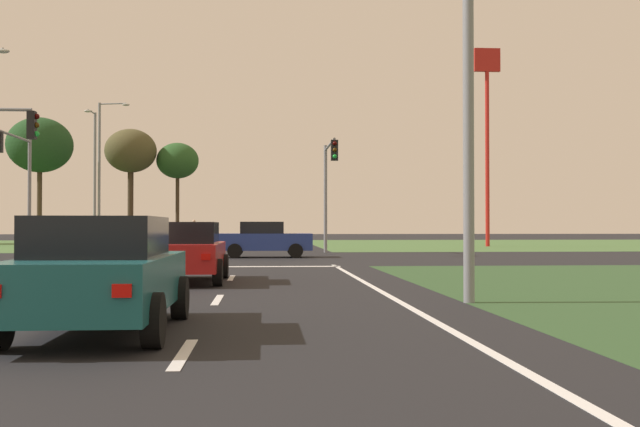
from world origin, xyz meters
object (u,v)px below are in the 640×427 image
(traffic_signal_far_right, at_px, (329,175))
(car_white_near, at_px, (187,233))
(car_blue_fifth, at_px, (265,239))
(fastfood_pole_sign, at_px, (487,104))
(street_lamp_fourth, at_px, (102,166))
(treeline_third, at_px, (131,152))
(street_lamp_near, at_px, (476,13))
(treeline_fourth, at_px, (178,161))
(pedestrian_at_median, at_px, (194,231))
(car_teal_fourth, at_px, (101,273))
(treeline_second, at_px, (40,145))
(street_lamp_third, at_px, (94,171))
(traffic_signal_far_left, at_px, (19,171))
(car_red_third, at_px, (185,251))

(traffic_signal_far_right, bearing_deg, car_white_near, 108.88)
(car_blue_fifth, bearing_deg, fastfood_pole_sign, 138.14)
(street_lamp_fourth, distance_m, treeline_third, 4.86)
(car_blue_fifth, relative_size, street_lamp_near, 0.44)
(street_lamp_fourth, distance_m, treeline_fourth, 7.44)
(pedestrian_at_median, bearing_deg, street_lamp_fourth, -14.14)
(car_white_near, height_order, car_teal_fourth, car_white_near)
(treeline_second, relative_size, treeline_fourth, 1.17)
(street_lamp_third, bearing_deg, traffic_signal_far_right, -50.25)
(car_white_near, distance_m, car_blue_fifth, 33.53)
(car_teal_fourth, xyz_separation_m, pedestrian_at_median, (-2.05, 35.27, 0.35))
(traffic_signal_far_right, bearing_deg, street_lamp_near, -88.47)
(traffic_signal_far_left, bearing_deg, fastfood_pole_sign, 25.36)
(street_lamp_near, xyz_separation_m, street_lamp_third, (-16.33, 42.85, 0.15))
(street_lamp_third, bearing_deg, street_lamp_fourth, 83.63)
(treeline_second, bearing_deg, treeline_fourth, 21.14)
(car_white_near, bearing_deg, street_lamp_fourth, 56.73)
(fastfood_pole_sign, xyz_separation_m, treeline_second, (-32.59, 8.72, -2.16))
(car_teal_fourth, bearing_deg, car_red_third, 88.94)
(street_lamp_near, bearing_deg, pedestrian_at_median, 104.19)
(car_white_near, bearing_deg, street_lamp_near, 101.27)
(car_blue_fifth, xyz_separation_m, treeline_third, (-10.89, 28.73, 6.65))
(street_lamp_fourth, relative_size, fastfood_pole_sign, 0.79)
(traffic_signal_far_right, relative_size, treeline_second, 0.58)
(treeline_third, bearing_deg, traffic_signal_far_right, -60.47)
(street_lamp_near, height_order, street_lamp_third, street_lamp_third)
(pedestrian_at_median, distance_m, fastfood_pole_sign, 22.01)
(car_white_near, relative_size, pedestrian_at_median, 2.55)
(street_lamp_fourth, bearing_deg, street_lamp_near, -70.05)
(traffic_signal_far_right, distance_m, street_lamp_third, 24.57)
(car_red_third, height_order, pedestrian_at_median, pedestrian_at_median)
(treeline_fourth, bearing_deg, traffic_signal_far_left, -100.61)
(fastfood_pole_sign, bearing_deg, car_red_third, -118.50)
(car_teal_fourth, distance_m, street_lamp_third, 47.71)
(fastfood_pole_sign, height_order, treeline_fourth, fastfood_pole_sign)
(street_lamp_near, height_order, street_lamp_fourth, street_lamp_fourth)
(car_red_third, bearing_deg, treeline_third, 101.58)
(traffic_signal_far_right, height_order, street_lamp_third, street_lamp_third)
(street_lamp_fourth, relative_size, treeline_second, 1.10)
(treeline_second, bearing_deg, street_lamp_near, -65.30)
(car_white_near, distance_m, traffic_signal_far_right, 30.81)
(traffic_signal_far_right, height_order, treeline_second, treeline_second)
(car_red_third, relative_size, traffic_signal_far_right, 0.77)
(traffic_signal_far_right, height_order, street_lamp_near, street_lamp_near)
(treeline_fourth, bearing_deg, fastfood_pole_sign, -29.28)
(street_lamp_near, xyz_separation_m, street_lamp_fourth, (-16.14, 44.49, 0.64))
(car_white_near, relative_size, car_red_third, 0.96)
(street_lamp_fourth, bearing_deg, treeline_second, 163.72)
(street_lamp_near, height_order, treeline_fourth, street_lamp_near)
(pedestrian_at_median, height_order, treeline_fourth, treeline_fourth)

